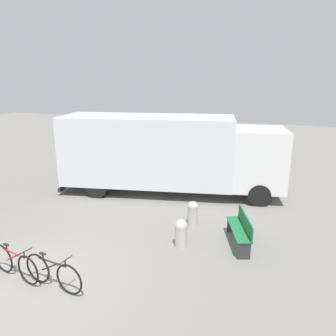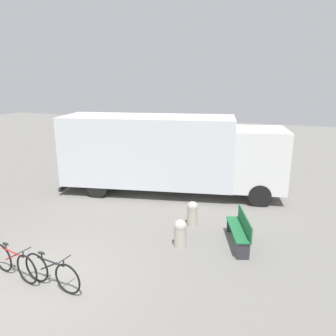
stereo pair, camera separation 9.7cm
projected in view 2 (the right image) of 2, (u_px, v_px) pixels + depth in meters
ground_plane at (41, 282)px, 7.74m from camera, size 60.00×60.00×0.00m
delivery_truck at (169, 152)px, 13.31m from camera, size 9.21×4.03×3.17m
park_bench at (240, 228)px, 9.32m from camera, size 0.96×1.74×0.92m
bicycle_near at (14, 263)px, 7.82m from camera, size 1.68×0.49×0.83m
bicycle_middle at (51, 272)px, 7.44m from camera, size 1.70×0.44×0.83m
bollard_near_bench at (180, 232)px, 9.26m from camera, size 0.37×0.37×0.81m
bollard_far_bench at (192, 212)px, 10.59m from camera, size 0.35×0.35×0.82m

